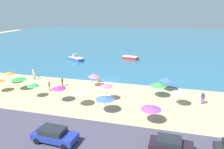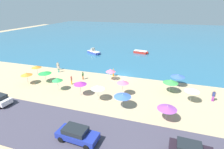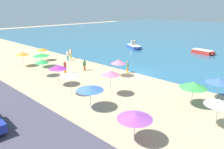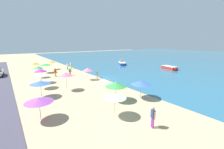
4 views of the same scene
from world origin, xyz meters
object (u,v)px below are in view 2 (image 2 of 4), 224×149
object	(u,v)px
beach_umbrella_12	(26,74)
bather_2	(113,72)
parked_car_1	(77,134)
beach_umbrella_11	(178,76)
skiff_offshore	(141,52)
skiff_nearshore	(94,52)
beach_umbrella_9	(111,70)
bather_1	(71,79)
beach_umbrella_3	(45,73)
beach_umbrella_7	(98,87)
beach_umbrella_2	(123,82)
bather_4	(83,75)
beach_umbrella_5	(36,67)
bather_5	(58,68)
beach_umbrella_0	(167,108)
beach_umbrella_6	(123,95)
bather_0	(214,95)
beach_umbrella_8	(57,79)
beach_umbrella_4	(171,81)
bather_3	(58,66)
beach_umbrella_1	(80,83)
beach_umbrella_10	(192,90)

from	to	relation	value
beach_umbrella_12	bather_2	distance (m)	16.03
parked_car_1	beach_umbrella_11	bearing A→B (deg)	59.23
skiff_offshore	skiff_nearshore	bearing A→B (deg)	-161.21
beach_umbrella_9	bather_1	bearing A→B (deg)	-146.63
skiff_nearshore	beach_umbrella_3	bearing A→B (deg)	-91.28
beach_umbrella_7	skiff_offshore	xyz separation A→B (m)	(1.79, 29.23, -1.72)
beach_umbrella_2	bather_4	size ratio (longest dim) A/B	1.68
beach_umbrella_7	beach_umbrella_9	bearing A→B (deg)	94.19
beach_umbrella_5	bather_5	size ratio (longest dim) A/B	1.26
beach_umbrella_0	bather_1	bearing A→B (deg)	160.46
beach_umbrella_6	bather_4	xyz separation A→B (m)	(-9.74, 7.30, -1.01)
beach_umbrella_0	beach_umbrella_3	xyz separation A→B (m)	(-21.69, 5.31, 0.03)
beach_umbrella_11	bather_0	xyz separation A→B (m)	(5.01, -3.93, -0.97)
beach_umbrella_11	bather_0	size ratio (longest dim) A/B	1.38
beach_umbrella_8	skiff_offshore	size ratio (longest dim) A/B	0.52
bather_4	bather_1	bearing A→B (deg)	-109.54
beach_umbrella_5	beach_umbrella_7	size ratio (longest dim) A/B	0.89
beach_umbrella_4	bather_2	xyz separation A→B (m)	(-10.89, 3.87, -1.10)
beach_umbrella_7	bather_1	world-z (taller)	beach_umbrella_7
beach_umbrella_3	beach_umbrella_6	size ratio (longest dim) A/B	0.99
beach_umbrella_9	skiff_nearshore	world-z (taller)	beach_umbrella_9
beach_umbrella_4	beach_umbrella_9	bearing A→B (deg)	169.88
bather_3	parked_car_1	world-z (taller)	bather_3
beach_umbrella_7	beach_umbrella_8	size ratio (longest dim) A/B	1.07
beach_umbrella_4	bather_5	bearing A→B (deg)	173.99
beach_umbrella_1	skiff_nearshore	distance (m)	25.58
bather_4	beach_umbrella_10	bearing A→B (deg)	-8.66
bather_4	beach_umbrella_11	bearing A→B (deg)	7.84
beach_umbrella_9	beach_umbrella_7	bearing A→B (deg)	-85.81
bather_4	bather_5	xyz separation A→B (m)	(-6.68, 1.86, 0.09)
beach_umbrella_3	beach_umbrella_4	size ratio (longest dim) A/B	0.98
beach_umbrella_4	beach_umbrella_5	distance (m)	25.69
beach_umbrella_10	skiff_offshore	world-z (taller)	beach_umbrella_10
beach_umbrella_7	bather_4	size ratio (longest dim) A/B	1.56
beach_umbrella_4	beach_umbrella_3	bearing A→B (deg)	-173.08
beach_umbrella_11	beach_umbrella_9	bearing A→B (deg)	-175.38
bather_2	bather_3	distance (m)	12.70
beach_umbrella_5	bather_1	world-z (taller)	beach_umbrella_5
beach_umbrella_12	bather_0	xyz separation A→B (m)	(30.76, 3.37, -0.95)
beach_umbrella_11	beach_umbrella_12	xyz separation A→B (m)	(-25.75, -7.30, -0.01)
beach_umbrella_0	beach_umbrella_3	bearing A→B (deg)	166.24
beach_umbrella_4	bather_2	size ratio (longest dim) A/B	1.53
bather_0	parked_car_1	world-z (taller)	bather_0
beach_umbrella_8	parked_car_1	size ratio (longest dim) A/B	0.50
beach_umbrella_5	bather_2	size ratio (longest dim) A/B	1.37
beach_umbrella_1	beach_umbrella_5	xyz separation A→B (m)	(-12.27, 4.90, -0.25)
bather_5	parked_car_1	bearing A→B (deg)	-51.35
bather_2	skiff_offshore	world-z (taller)	bather_2
beach_umbrella_1	parked_car_1	xyz separation A→B (m)	(4.25, -9.11, -1.31)
beach_umbrella_5	beach_umbrella_2	bearing A→B (deg)	-8.61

